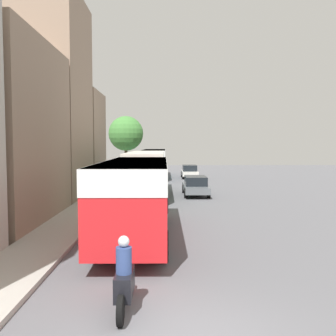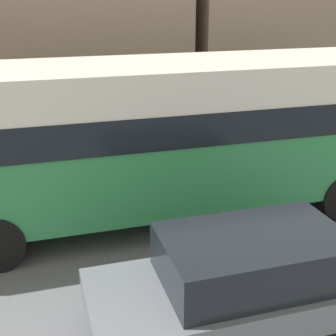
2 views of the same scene
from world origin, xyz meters
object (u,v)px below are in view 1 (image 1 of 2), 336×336
Objects in this scene: bus_lead at (136,189)px; bus_following at (146,168)px; motorcycle_behind_lead at (124,280)px; car_far_curb at (190,171)px; bus_third_in_line at (154,160)px; pedestrian_near_curb at (133,164)px; car_crossing at (196,185)px.

bus_lead is 12.43m from bus_following.
car_far_curb is (3.71, 33.00, 0.07)m from motorcycle_behind_lead.
bus_following is 2.82× the size of car_far_curb.
motorcycle_behind_lead is at bearing -88.04° from bus_lead.
pedestrian_near_curb is at bearing 111.60° from bus_third_in_line.
bus_lead is 5.41× the size of pedestrian_near_curb.
bus_following reaches higher than car_crossing.
bus_third_in_line is 4.23m from car_far_curb.
motorcycle_behind_lead is at bearing -89.56° from bus_third_in_line.
car_crossing is at bearing -92.04° from car_far_curb.
motorcycle_behind_lead is at bearing 80.41° from car_crossing.
motorcycle_behind_lead is at bearing -88.77° from bus_following.
bus_lead is 13.05m from car_crossing.
bus_lead is at bearing -89.15° from bus_following.
bus_following is 4.88× the size of motorcycle_behind_lead.
pedestrian_near_curb is at bearing -73.81° from car_crossing.
bus_following is 18.94m from motorcycle_behind_lead.
car_far_curb is at bearing -10.60° from bus_third_in_line.
bus_lead reaches higher than pedestrian_near_curb.
bus_following is at bearing 1.70° from car_crossing.
bus_following is 14.76m from car_far_curb.
motorcycle_behind_lead is 33.21m from car_far_curb.
bus_following is at bearing -82.67° from pedestrian_near_curb.
car_crossing is (3.47, -14.75, -1.29)m from bus_third_in_line.
bus_lead is 2.09× the size of car_crossing.
bus_third_in_line is 5.04× the size of motorcycle_behind_lead.
bus_third_in_line reaches higher than car_crossing.
bus_third_in_line is at bearing 169.40° from car_far_curb.
car_crossing is (3.61, 0.11, -1.32)m from bus_following.
car_crossing is at bearing 80.41° from motorcycle_behind_lead.
bus_third_in_line is (-0.04, 27.28, 0.02)m from bus_lead.
bus_lead is at bearing -89.93° from bus_third_in_line.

